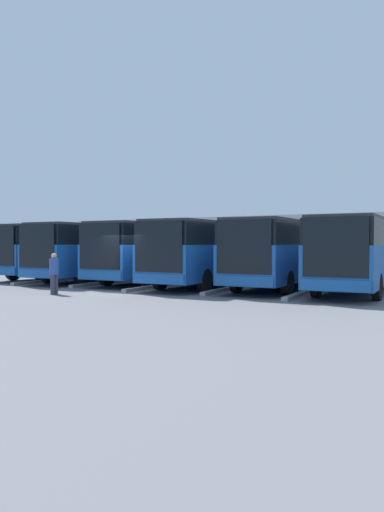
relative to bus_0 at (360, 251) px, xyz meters
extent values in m
plane|color=slate|center=(8.88, 5.26, -1.78)|extent=(600.00, 600.00, 0.00)
cube|color=#19519E|center=(0.00, -0.02, -0.52)|extent=(3.11, 10.66, 1.62)
cube|color=black|center=(0.00, -0.02, 0.78)|extent=(3.06, 10.50, 0.99)
cube|color=black|center=(-0.27, 5.26, 0.23)|extent=(2.26, 0.16, 2.11)
cube|color=#19519E|center=(-0.27, 5.27, -1.11)|extent=(2.44, 0.19, 0.40)
cube|color=#333338|center=(0.00, -0.02, 1.34)|extent=(2.98, 10.24, 0.12)
cylinder|color=black|center=(-1.30, 3.19, -1.26)|extent=(0.35, 1.05, 1.03)
cylinder|color=black|center=(0.97, 3.30, -1.26)|extent=(0.35, 1.05, 1.03)
cylinder|color=black|center=(1.30, -3.22, -1.26)|extent=(0.35, 1.05, 1.03)
cube|color=#9E9E99|center=(1.78, 1.56, -1.71)|extent=(0.61, 7.27, 0.15)
cube|color=#19519E|center=(3.55, -0.17, -0.52)|extent=(3.11, 10.66, 1.62)
cube|color=black|center=(3.55, -0.17, 0.78)|extent=(3.06, 10.50, 0.99)
cube|color=black|center=(3.28, 5.11, 0.23)|extent=(2.26, 0.16, 2.11)
cube|color=#19519E|center=(3.28, 5.12, -1.11)|extent=(2.44, 0.19, 0.40)
cube|color=#333338|center=(3.55, -0.17, 1.34)|extent=(2.98, 10.24, 0.12)
cylinder|color=black|center=(2.25, 3.04, -1.26)|extent=(0.35, 1.05, 1.03)
cylinder|color=black|center=(4.52, 3.16, -1.26)|extent=(0.35, 1.05, 1.03)
cylinder|color=black|center=(2.59, -3.49, -1.26)|extent=(0.35, 1.05, 1.03)
cylinder|color=black|center=(4.85, -3.37, -1.26)|extent=(0.35, 1.05, 1.03)
cube|color=#9E9E99|center=(5.33, 1.41, -1.71)|extent=(0.61, 7.27, 0.15)
cube|color=#19519E|center=(7.11, 0.47, -0.52)|extent=(3.11, 10.66, 1.62)
cube|color=black|center=(7.11, 0.47, 0.78)|extent=(3.06, 10.50, 0.99)
cube|color=black|center=(6.83, 5.75, 0.23)|extent=(2.26, 0.16, 2.11)
cube|color=#19519E|center=(6.83, 5.75, -1.11)|extent=(2.44, 0.19, 0.40)
cube|color=#333338|center=(7.11, 0.47, 1.34)|extent=(2.98, 10.24, 0.12)
cylinder|color=black|center=(5.80, 3.67, -1.26)|extent=(0.35, 1.05, 1.03)
cylinder|color=black|center=(8.07, 3.79, -1.26)|extent=(0.35, 1.05, 1.03)
cylinder|color=black|center=(6.14, -2.86, -1.26)|extent=(0.35, 1.05, 1.03)
cylinder|color=black|center=(8.41, -2.74, -1.26)|extent=(0.35, 1.05, 1.03)
cube|color=#9E9E99|center=(8.88, 2.05, -1.71)|extent=(0.61, 7.27, 0.15)
cube|color=#19519E|center=(10.66, 0.03, -0.52)|extent=(3.11, 10.66, 1.62)
cube|color=black|center=(10.66, 0.03, 0.78)|extent=(3.06, 10.50, 0.99)
cube|color=black|center=(10.39, 5.31, 0.23)|extent=(2.26, 0.16, 2.11)
cube|color=#19519E|center=(10.39, 5.32, -1.11)|extent=(2.44, 0.19, 0.40)
cube|color=#333338|center=(10.66, 0.03, 1.34)|extent=(2.98, 10.24, 0.12)
cylinder|color=black|center=(9.36, 3.24, -1.26)|extent=(0.35, 1.05, 1.03)
cylinder|color=black|center=(11.62, 3.35, -1.26)|extent=(0.35, 1.05, 1.03)
cylinder|color=black|center=(9.69, -3.29, -1.26)|extent=(0.35, 1.05, 1.03)
cylinder|color=black|center=(11.96, -3.17, -1.26)|extent=(0.35, 1.05, 1.03)
cube|color=#9E9E99|center=(12.43, 1.61, -1.71)|extent=(0.61, 7.27, 0.15)
cube|color=#19519E|center=(14.21, 0.51, -0.52)|extent=(3.11, 10.66, 1.62)
cube|color=black|center=(14.21, 0.51, 0.78)|extent=(3.06, 10.50, 0.99)
cube|color=black|center=(13.94, 5.79, 0.23)|extent=(2.26, 0.16, 2.11)
cube|color=#19519E|center=(13.94, 5.80, -1.11)|extent=(2.44, 0.19, 0.40)
cube|color=#333338|center=(14.21, 0.51, 1.34)|extent=(2.98, 10.24, 0.12)
cylinder|color=black|center=(12.91, 3.72, -1.26)|extent=(0.35, 1.05, 1.03)
cylinder|color=black|center=(15.17, 3.83, -1.26)|extent=(0.35, 1.05, 1.03)
cylinder|color=black|center=(13.25, -2.81, -1.26)|extent=(0.35, 1.05, 1.03)
cylinder|color=black|center=(15.51, -2.69, -1.26)|extent=(0.35, 1.05, 1.03)
cube|color=#9E9E99|center=(15.99, 2.09, -1.71)|extent=(0.61, 7.27, 0.15)
cube|color=#19519E|center=(17.76, -0.10, -0.52)|extent=(3.11, 10.66, 1.62)
cube|color=black|center=(17.76, -0.10, 0.78)|extent=(3.06, 10.50, 0.99)
cube|color=#333338|center=(17.76, -0.10, 1.34)|extent=(2.98, 10.24, 0.12)
cylinder|color=black|center=(16.46, 3.11, -1.26)|extent=(0.35, 1.05, 1.03)
cylinder|color=black|center=(18.73, 3.22, -1.26)|extent=(0.35, 1.05, 1.03)
cylinder|color=black|center=(16.80, -3.42, -1.26)|extent=(0.35, 1.05, 1.03)
cylinder|color=black|center=(19.06, -3.31, -1.26)|extent=(0.35, 1.05, 1.03)
cylinder|color=#38384C|center=(10.77, 7.62, -1.36)|extent=(0.22, 0.22, 0.84)
cylinder|color=#38384C|center=(10.73, 7.83, -1.36)|extent=(0.22, 0.22, 0.84)
cylinder|color=#2D4C99|center=(10.75, 7.72, -0.61)|extent=(0.45, 0.45, 0.66)
sphere|color=tan|center=(10.75, 7.72, -0.17)|extent=(0.23, 0.23, 0.23)
cube|color=beige|center=(8.88, -16.94, 0.32)|extent=(38.26, 10.27, 4.20)
cube|color=silver|center=(8.88, -23.58, 2.17)|extent=(38.26, 3.00, 0.24)
cylinder|color=slate|center=(22.27, -24.68, 0.19)|extent=(0.20, 0.20, 3.95)
camera|label=1|loc=(-4.83, 22.65, 0.37)|focal=35.00mm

